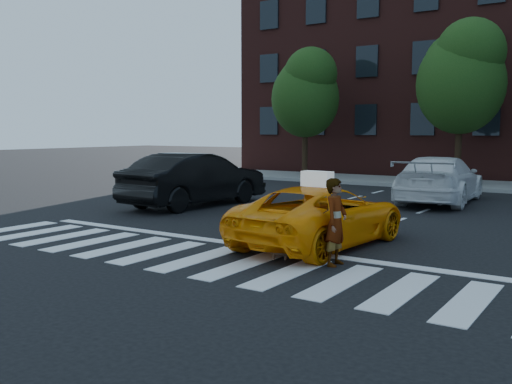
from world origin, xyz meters
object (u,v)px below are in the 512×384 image
tree_left (306,90)px  taxi (321,215)px  white_suv (440,180)px  dog (278,250)px  black_sedan (195,179)px  tree_mid (462,73)px  woman (336,222)px

tree_left → taxi: (8.31, -14.50, -3.80)m
white_suv → dog: bearing=85.0°
black_sedan → tree_left: bearing=-75.6°
tree_mid → tree_left: bearing=180.0°
woman → tree_mid: bearing=4.6°
taxi → black_sedan: 7.24m
tree_left → white_suv: tree_left is taller
taxi → woman: 1.86m
black_sedan → white_suv: 8.23m
tree_left → woman: tree_left is taller
tree_mid → woman: size_ratio=4.47×
dog → woman: bearing=-14.1°
taxi → woman: woman is taller
tree_left → black_sedan: (1.97, -11.03, -3.58)m
white_suv → tree_mid: bearing=-85.9°
tree_left → dog: bearing=-63.0°
white_suv → woman: 10.20m
woman → white_suv: bearing=3.6°
tree_left → taxi: bearing=-60.2°
taxi → black_sedan: bearing=-24.3°
tree_left → dog: tree_left is taller
woman → dog: 1.30m
tree_mid → black_sedan: (-5.53, -11.03, -3.99)m
tree_mid → taxi: (0.81, -14.50, -4.21)m
tree_mid → dog: size_ratio=13.76×
tree_left → white_suv: bearing=-35.0°
taxi → black_sedan: size_ratio=0.88×
taxi → woman: (1.07, -1.51, 0.16)m
black_sedan → white_suv: size_ratio=0.96×
taxi → dog: (-0.07, -1.67, -0.46)m
woman → tree_left: bearing=28.3°
tree_mid → dog: (0.75, -16.16, -4.67)m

